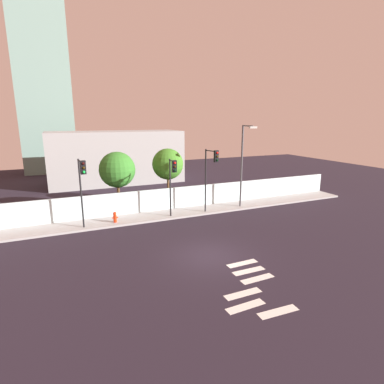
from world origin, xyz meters
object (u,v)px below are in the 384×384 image
traffic_light_center (82,180)px  street_lamp_curbside (243,160)px  roadside_tree_midleft (168,164)px  traffic_light_left (211,168)px  traffic_light_right (172,176)px  roadside_tree_leftmost (117,170)px  fire_hydrant (115,217)px

traffic_light_center → street_lamp_curbside: size_ratio=0.70×
roadside_tree_midleft → street_lamp_curbside: bearing=-32.9°
traffic_light_left → traffic_light_right: size_ratio=1.14×
traffic_light_center → roadside_tree_midleft: bearing=28.6°
traffic_light_left → street_lamp_curbside: street_lamp_curbside is taller
roadside_tree_midleft → roadside_tree_leftmost: bearing=-180.0°
traffic_light_right → fire_hydrant: bearing=171.1°
traffic_light_right → roadside_tree_leftmost: 5.26m
roadside_tree_leftmost → traffic_light_left: bearing=-32.5°
traffic_light_center → roadside_tree_leftmost: 5.11m
traffic_light_center → fire_hydrant: bearing=19.5°
traffic_light_left → roadside_tree_leftmost: (-6.57, 4.19, -0.36)m
traffic_light_left → roadside_tree_midleft: 4.70m
street_lamp_curbside → roadside_tree_midleft: (-5.51, 3.56, -0.52)m
traffic_light_center → traffic_light_right: (6.47, 0.07, -0.24)m
traffic_light_right → roadside_tree_leftmost: size_ratio=0.90×
street_lamp_curbside → roadside_tree_midleft: bearing=147.1°
traffic_light_center → roadside_tree_midleft: size_ratio=0.95×
traffic_light_right → roadside_tree_midleft: bearing=75.5°
traffic_light_center → roadside_tree_midleft: (7.50, 4.08, 0.07)m
traffic_light_center → traffic_light_right: bearing=0.6°
traffic_light_center → roadside_tree_leftmost: roadside_tree_leftmost is taller
street_lamp_curbside → roadside_tree_leftmost: (-9.95, 3.56, -0.74)m
traffic_light_center → roadside_tree_midleft: 8.54m
traffic_light_left → roadside_tree_leftmost: 7.80m
roadside_tree_leftmost → roadside_tree_midleft: bearing=0.0°
fire_hydrant → roadside_tree_midleft: (5.38, 3.33, 3.18)m
roadside_tree_leftmost → roadside_tree_midleft: size_ratio=0.98×
roadside_tree_leftmost → roadside_tree_midleft: (4.43, 0.00, 0.22)m
traffic_light_right → roadside_tree_midleft: (1.04, 4.01, 0.30)m
traffic_light_left → street_lamp_curbside: bearing=10.4°
roadside_tree_midleft → traffic_light_right: bearing=-104.5°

